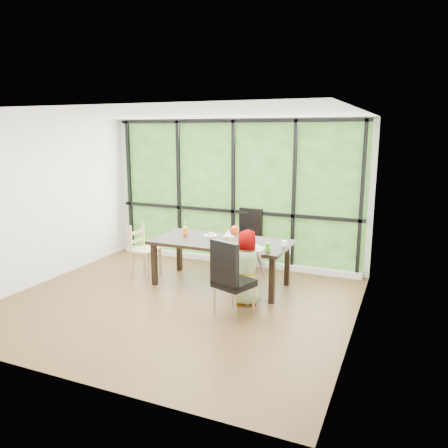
% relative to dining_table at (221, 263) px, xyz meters
% --- Properties ---
extents(ground, '(5.00, 5.00, 0.00)m').
position_rel_dining_table_xyz_m(ground, '(-0.29, -0.95, -0.38)').
color(ground, black).
rests_on(ground, ground).
extents(back_wall, '(5.00, 0.00, 5.00)m').
position_rel_dining_table_xyz_m(back_wall, '(-0.29, 1.30, 0.98)').
color(back_wall, silver).
rests_on(back_wall, ground).
extents(foliage_backdrop, '(4.80, 0.02, 2.65)m').
position_rel_dining_table_xyz_m(foliage_backdrop, '(-0.29, 1.28, 0.98)').
color(foliage_backdrop, '#204F19').
rests_on(foliage_backdrop, back_wall).
extents(window_mullions, '(4.80, 0.06, 2.65)m').
position_rel_dining_table_xyz_m(window_mullions, '(-0.29, 1.24, 0.98)').
color(window_mullions, black).
rests_on(window_mullions, back_wall).
extents(window_sill, '(4.80, 0.12, 0.10)m').
position_rel_dining_table_xyz_m(window_sill, '(-0.29, 1.20, -0.33)').
color(window_sill, silver).
rests_on(window_sill, ground).
extents(dining_table, '(2.23, 1.13, 0.75)m').
position_rel_dining_table_xyz_m(dining_table, '(0.00, 0.00, 0.00)').
color(dining_table, black).
rests_on(dining_table, ground).
extents(chair_window_leather, '(0.51, 0.51, 1.08)m').
position_rel_dining_table_xyz_m(chair_window_leather, '(0.05, 1.05, 0.17)').
color(chair_window_leather, black).
rests_on(chair_window_leather, ground).
extents(chair_interior_leather, '(0.59, 0.59, 1.08)m').
position_rel_dining_table_xyz_m(chair_interior_leather, '(0.65, -1.04, 0.17)').
color(chair_interior_leather, black).
rests_on(chair_interior_leather, ground).
extents(chair_end_beech, '(0.42, 0.44, 0.90)m').
position_rel_dining_table_xyz_m(chair_end_beech, '(-1.41, -0.03, 0.08)').
color(chair_end_beech, tan).
rests_on(chair_end_beech, ground).
extents(child_toddler, '(0.34, 0.25, 0.87)m').
position_rel_dining_table_xyz_m(child_toddler, '(0.00, 0.63, 0.06)').
color(child_toddler, '#F54016').
rests_on(child_toddler, ground).
extents(child_older, '(0.62, 0.50, 1.11)m').
position_rel_dining_table_xyz_m(child_older, '(0.65, -0.59, 0.18)').
color(child_older, gray).
rests_on(child_older, ground).
extents(placemat, '(0.41, 0.30, 0.01)m').
position_rel_dining_table_xyz_m(placemat, '(0.61, -0.25, 0.38)').
color(placemat, tan).
rests_on(placemat, dining_table).
extents(plate_far, '(0.22, 0.22, 0.01)m').
position_rel_dining_table_xyz_m(plate_far, '(-0.29, 0.23, 0.38)').
color(plate_far, white).
rests_on(plate_far, dining_table).
extents(plate_near, '(0.22, 0.22, 0.01)m').
position_rel_dining_table_xyz_m(plate_near, '(0.62, -0.20, 0.38)').
color(plate_near, white).
rests_on(plate_near, dining_table).
extents(orange_cup, '(0.08, 0.08, 0.12)m').
position_rel_dining_table_xyz_m(orange_cup, '(-0.74, 0.18, 0.44)').
color(orange_cup, orange).
rests_on(orange_cup, dining_table).
extents(green_cup, '(0.08, 0.08, 0.13)m').
position_rel_dining_table_xyz_m(green_cup, '(0.89, -0.31, 0.44)').
color(green_cup, green).
rests_on(green_cup, dining_table).
extents(white_mug, '(0.09, 0.09, 0.09)m').
position_rel_dining_table_xyz_m(white_mug, '(1.04, 0.05, 0.42)').
color(white_mug, white).
rests_on(white_mug, dining_table).
extents(tissue_box, '(0.16, 0.16, 0.13)m').
position_rel_dining_table_xyz_m(tissue_box, '(0.20, -0.18, 0.44)').
color(tissue_box, tan).
rests_on(tissue_box, dining_table).
extents(crepe_rolls_far, '(0.10, 0.12, 0.04)m').
position_rel_dining_table_xyz_m(crepe_rolls_far, '(-0.29, 0.23, 0.41)').
color(crepe_rolls_far, tan).
rests_on(crepe_rolls_far, plate_far).
extents(crepe_rolls_near, '(0.15, 0.12, 0.04)m').
position_rel_dining_table_xyz_m(crepe_rolls_near, '(0.62, -0.20, 0.41)').
color(crepe_rolls_near, tan).
rests_on(crepe_rolls_near, plate_near).
extents(straw_white, '(0.01, 0.04, 0.20)m').
position_rel_dining_table_xyz_m(straw_white, '(-0.74, 0.18, 0.54)').
color(straw_white, white).
rests_on(straw_white, orange_cup).
extents(straw_pink, '(0.01, 0.04, 0.20)m').
position_rel_dining_table_xyz_m(straw_pink, '(0.89, -0.31, 0.54)').
color(straw_pink, pink).
rests_on(straw_pink, green_cup).
extents(tissue, '(0.12, 0.12, 0.11)m').
position_rel_dining_table_xyz_m(tissue, '(0.20, -0.18, 0.56)').
color(tissue, white).
rests_on(tissue, tissue_box).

